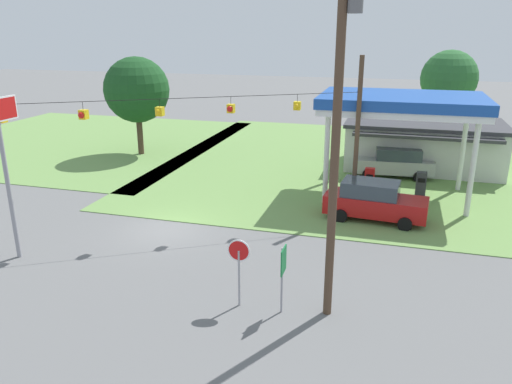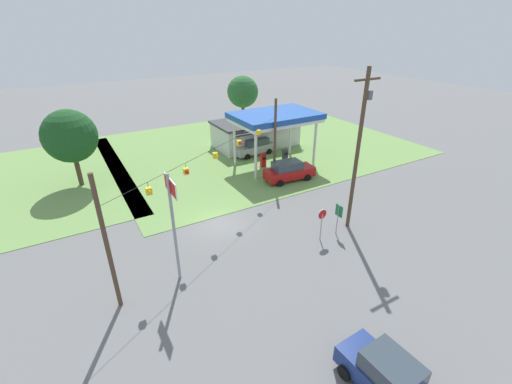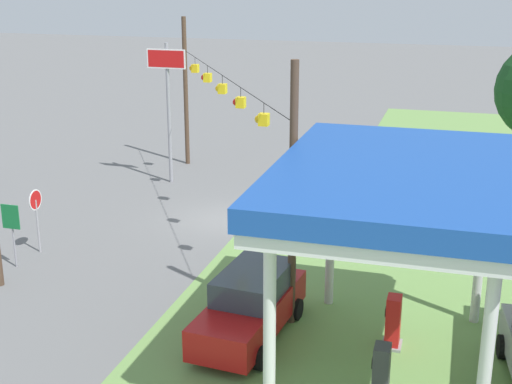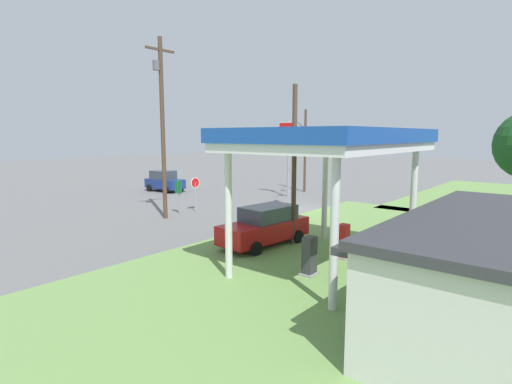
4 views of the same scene
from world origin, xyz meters
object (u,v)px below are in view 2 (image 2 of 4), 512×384
object	(u,v)px
gas_station_canopy	(275,118)
car_at_pumps_rear	(254,146)
stop_sign_overhead	(172,209)
stop_sign_roadside	(322,218)
gas_station_store	(256,133)
car_on_crossroad	(386,375)
utility_pole_main	(359,146)
car_at_pumps_front	(289,171)
fuel_pump_far	(285,157)
route_sign	(339,214)
tree_behind_station	(243,92)
tree_west_verge	(70,136)
fuel_pump_near	(263,161)

from	to	relation	value
gas_station_canopy	car_at_pumps_rear	bearing A→B (deg)	91.85
stop_sign_overhead	stop_sign_roadside	bearing A→B (deg)	-6.53
gas_station_store	car_on_crossroad	distance (m)	33.07
gas_station_canopy	utility_pole_main	world-z (taller)	utility_pole_main
stop_sign_overhead	car_at_pumps_rear	bearing A→B (deg)	48.14
gas_station_store	car_at_pumps_front	bearing A→B (deg)	-103.33
gas_station_canopy	fuel_pump_far	distance (m)	4.74
car_at_pumps_front	route_sign	bearing A→B (deg)	-99.14
gas_station_canopy	car_at_pumps_rear	xyz separation A→B (m)	(-0.13, 4.10, -4.28)
route_sign	tree_behind_station	size ratio (longest dim) A/B	0.31
car_on_crossroad	route_sign	world-z (taller)	route_sign
gas_station_store	car_on_crossroad	xyz separation A→B (m)	(-11.73, -30.92, -0.61)
stop_sign_roadside	tree_west_verge	bearing A→B (deg)	-53.57
car_at_pumps_rear	stop_sign_roadside	distance (m)	18.52
fuel_pump_near	stop_sign_roadside	bearing A→B (deg)	-104.37
car_on_crossroad	stop_sign_overhead	world-z (taller)	stop_sign_overhead
car_at_pumps_rear	gas_station_store	bearing A→B (deg)	-128.23
route_sign	tree_west_verge	xyz separation A→B (m)	(-15.52, 18.95, 3.17)
gas_station_canopy	route_sign	bearing A→B (deg)	-103.89
stop_sign_roadside	tree_behind_station	xyz separation A→B (m)	(8.36, 27.20, 3.71)
car_at_pumps_front	tree_west_verge	size ratio (longest dim) A/B	0.71
gas_station_store	stop_sign_roadside	xyz separation A→B (m)	(-6.61, -20.65, 0.17)
gas_station_store	car_at_pumps_rear	size ratio (longest dim) A/B	1.98
fuel_pump_far	stop_sign_roadside	xyz separation A→B (m)	(-6.38, -13.76, 1.06)
gas_station_canopy	tree_west_verge	bearing A→B (deg)	164.72
gas_station_store	tree_west_verge	size ratio (longest dim) A/B	1.42
gas_station_canopy	car_on_crossroad	distance (m)	26.40
tree_behind_station	route_sign	bearing A→B (deg)	-104.05
car_on_crossroad	route_sign	size ratio (longest dim) A/B	1.71
stop_sign_roadside	tree_west_verge	world-z (taller)	tree_west_verge
tree_west_verge	gas_station_store	bearing A→B (deg)	4.77
gas_station_store	car_at_pumps_front	world-z (taller)	gas_station_store
car_at_pumps_front	utility_pole_main	bearing A→B (deg)	-90.66
gas_station_canopy	fuel_pump_far	size ratio (longest dim) A/B	5.51
gas_station_canopy	gas_station_store	distance (m)	7.96
car_at_pumps_front	car_on_crossroad	size ratio (longest dim) A/B	1.25
fuel_pump_far	stop_sign_roadside	bearing A→B (deg)	-114.89
car_on_crossroad	stop_sign_roadside	distance (m)	11.50
fuel_pump_near	stop_sign_roadside	world-z (taller)	stop_sign_roadside
fuel_pump_near	car_on_crossroad	size ratio (longest dim) A/B	0.39
gas_station_store	tree_west_verge	distance (m)	20.91
car_at_pumps_front	stop_sign_roadside	xyz separation A→B (m)	(-4.01, -9.68, 0.80)
stop_sign_overhead	tree_behind_station	xyz separation A→B (m)	(18.50, 26.04, 0.67)
gas_station_store	stop_sign_roadside	bearing A→B (deg)	-107.75
tree_west_verge	car_on_crossroad	bearing A→B (deg)	-73.13
gas_station_canopy	car_at_pumps_front	world-z (taller)	gas_station_canopy
utility_pole_main	stop_sign_roadside	bearing A→B (deg)	-173.44
car_on_crossroad	stop_sign_roadside	bearing A→B (deg)	-29.01
utility_pole_main	tree_west_verge	xyz separation A→B (m)	(-17.04, 18.58, -1.63)
car_at_pumps_rear	utility_pole_main	xyz separation A→B (m)	(-1.75, -17.51, 5.52)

